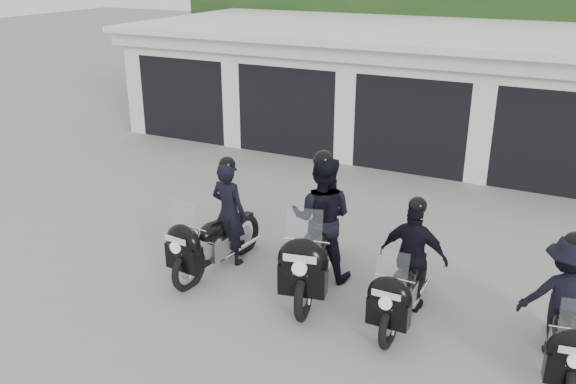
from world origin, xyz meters
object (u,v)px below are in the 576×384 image
at_px(police_bike_c, 409,267).
at_px(police_bike_d, 565,309).
at_px(police_bike_b, 319,229).
at_px(police_bike_a, 218,226).

xyz_separation_m(police_bike_c, police_bike_d, (1.96, -0.21, -0.00)).
distance_m(police_bike_b, police_bike_c, 1.49).
relative_size(police_bike_b, police_bike_d, 1.22).
height_order(police_bike_b, police_bike_c, police_bike_b).
distance_m(police_bike_a, police_bike_b, 1.63).
bearing_deg(police_bike_c, police_bike_a, -178.86).
relative_size(police_bike_c, police_bike_d, 1.02).
bearing_deg(police_bike_b, police_bike_a, 178.44).
bearing_deg(police_bike_c, police_bike_d, -5.38).
distance_m(police_bike_b, police_bike_d, 3.46).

